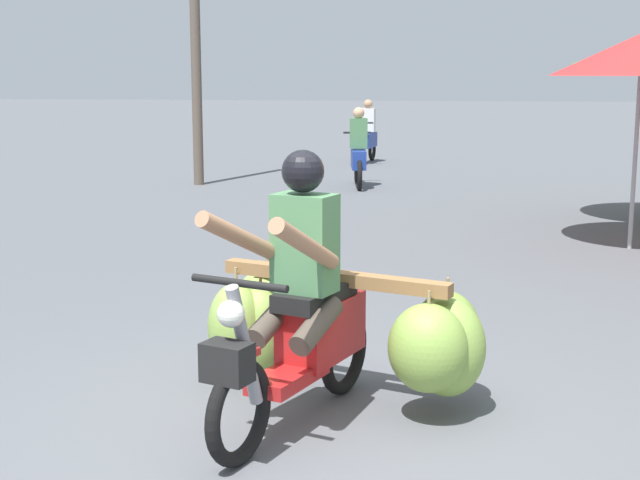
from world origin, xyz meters
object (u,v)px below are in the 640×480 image
(motorbike_main_loaded, at_px, (336,325))
(utility_pole, at_px, (195,24))
(motorbike_distant_ahead_right, at_px, (368,137))
(motorbike_distant_ahead_left, at_px, (358,155))

(motorbike_main_loaded, bearing_deg, utility_pole, 109.39)
(motorbike_distant_ahead_right, distance_m, utility_pole, 5.63)
(motorbike_distant_ahead_left, distance_m, utility_pole, 3.66)
(motorbike_distant_ahead_left, bearing_deg, utility_pole, -179.52)
(motorbike_main_loaded, bearing_deg, motorbike_distant_ahead_left, 94.52)
(motorbike_main_loaded, relative_size, utility_pole, 0.35)
(motorbike_distant_ahead_left, relative_size, utility_pole, 0.29)
(motorbike_main_loaded, height_order, utility_pole, utility_pole)
(motorbike_distant_ahead_right, bearing_deg, utility_pole, -121.42)
(motorbike_main_loaded, relative_size, motorbike_distant_ahead_left, 1.23)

